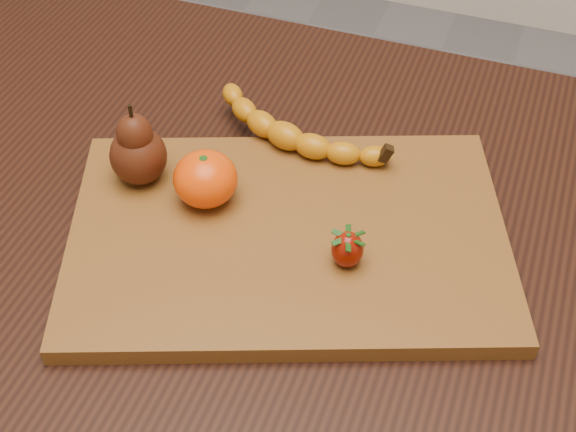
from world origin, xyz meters
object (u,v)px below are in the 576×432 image
(cutting_board, at_px, (288,236))
(pear, at_px, (136,143))
(table, at_px, (247,250))
(mandarin, at_px, (205,179))

(cutting_board, distance_m, pear, 0.19)
(table, height_order, cutting_board, cutting_board)
(pear, height_order, mandarin, pear)
(cutting_board, relative_size, mandarin, 6.61)
(table, distance_m, pear, 0.20)
(pear, xyz_separation_m, mandarin, (0.08, -0.01, -0.02))
(table, xyz_separation_m, cutting_board, (0.07, -0.06, 0.11))
(pear, distance_m, mandarin, 0.08)
(pear, bearing_deg, cutting_board, -6.75)
(table, height_order, pear, pear)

